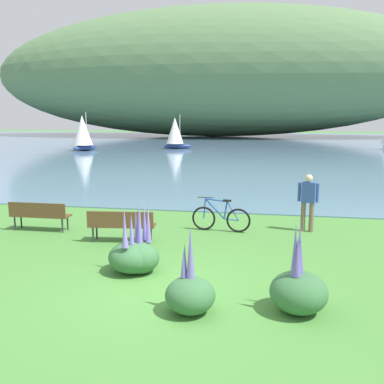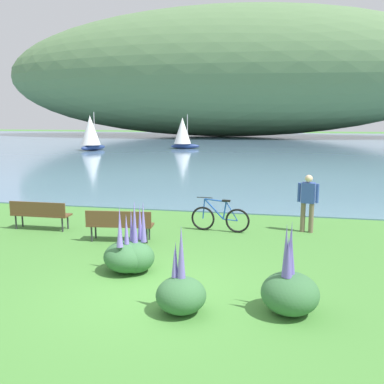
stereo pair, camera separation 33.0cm
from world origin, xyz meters
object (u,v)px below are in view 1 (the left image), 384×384
object	(u,v)px
bicycle_leaning_near_bench	(221,218)
person_at_shoreline	(308,199)
park_bench_near_camera	(121,223)
park_bench_further_along	(39,214)
sailboat_toward_hillside	(175,133)
sailboat_far_off	(83,133)

from	to	relation	value
bicycle_leaning_near_bench	person_at_shoreline	world-z (taller)	person_at_shoreline
park_bench_near_camera	park_bench_further_along	bearing A→B (deg)	166.25
park_bench_further_along	sailboat_toward_hillside	distance (m)	33.39
park_bench_near_camera	person_at_shoreline	bearing A→B (deg)	21.91
park_bench_further_along	person_at_shoreline	bearing A→B (deg)	9.72
bicycle_leaning_near_bench	person_at_shoreline	bearing A→B (deg)	10.01
park_bench_further_along	sailboat_far_off	world-z (taller)	sailboat_far_off
park_bench_near_camera	park_bench_further_along	xyz separation A→B (m)	(-2.81, 0.69, 0.00)
bicycle_leaning_near_bench	person_at_shoreline	xyz separation A→B (m)	(2.53, 0.45, 0.58)
park_bench_near_camera	person_at_shoreline	size ratio (longest dim) A/B	1.08
sailboat_toward_hillside	park_bench_further_along	bearing A→B (deg)	-84.52
park_bench_near_camera	bicycle_leaning_near_bench	distance (m)	2.99
sailboat_toward_hillside	sailboat_far_off	size ratio (longest dim) A/B	0.94
bicycle_leaning_near_bench	person_at_shoreline	distance (m)	2.63
park_bench_near_camera	sailboat_toward_hillside	xyz separation A→B (m)	(-6.00, 33.90, 1.23)
park_bench_near_camera	sailboat_toward_hillside	world-z (taller)	sailboat_toward_hillside
sailboat_toward_hillside	park_bench_near_camera	bearing A→B (deg)	-79.97
park_bench_near_camera	person_at_shoreline	distance (m)	5.47
bicycle_leaning_near_bench	sailboat_far_off	distance (m)	32.71
person_at_shoreline	sailboat_toward_hillside	size ratio (longest dim) A/B	0.47
sailboat_far_off	park_bench_near_camera	bearing A→B (deg)	-63.77
sailboat_far_off	sailboat_toward_hillside	bearing A→B (deg)	27.46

